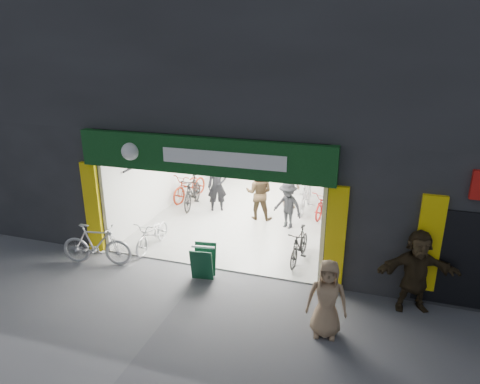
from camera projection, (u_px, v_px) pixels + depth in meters
The scene contains 17 objects.
ground at pixel (206, 268), 11.19m from camera, with size 60.00×60.00×0.00m, color #56565B.
building at pixel (285, 83), 13.99m from camera, with size 17.00×10.27×8.00m.
bike_left_front at pixel (153, 234), 12.11m from camera, with size 0.60×1.72×0.90m, color silver.
bike_left_midfront at pixel (192, 192), 15.13m from camera, with size 0.54×1.93×1.16m, color black.
bike_left_midback at pixel (190, 186), 15.90m from camera, with size 0.71×2.03×1.06m, color maroon.
bike_left_back at pixel (222, 169), 17.80m from camera, with size 0.56×1.97×1.18m, color silver.
bike_right_front at pixel (299, 245), 11.37m from camera, with size 0.45×1.58×0.95m, color black.
bike_right_mid at pixel (325, 203), 14.42m from camera, with size 0.62×1.78×0.93m, color maroon.
bike_right_back at pixel (306, 194), 14.87m from camera, with size 0.57×2.00×1.20m, color #A4A5A9.
parked_bike at pixel (97, 244), 11.21m from camera, with size 0.53×1.89×1.13m, color #ABACB0.
customer_a at pixel (217, 186), 14.67m from camera, with size 0.66×0.44×1.82m, color black.
customer_b at pixel (259, 193), 13.98m from camera, with size 0.90×0.70×1.86m, color #3B2C1B.
customer_c at pixel (288, 206), 13.29m from camera, with size 1.00×0.57×1.54m, color black.
customer_d at pixel (289, 184), 14.90m from camera, with size 1.06×0.44×1.80m, color #7D6248.
pedestrian_near at pixel (327, 299), 8.38m from camera, with size 0.80×0.52×1.64m, color #947556.
pedestrian_far at pixel (416, 271), 9.17m from camera, with size 1.74×0.55×1.88m, color #322616.
sandwich_board at pixel (203, 261), 10.54m from camera, with size 0.62×0.63×0.85m.
Camera 1 is at (3.87, -9.17, 5.56)m, focal length 32.00 mm.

